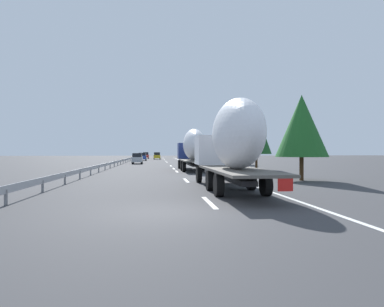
{
  "coord_description": "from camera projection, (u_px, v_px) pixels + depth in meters",
  "views": [
    {
      "loc": [
        -11.1,
        0.32,
        2.03
      ],
      "look_at": [
        18.9,
        -2.94,
        1.88
      ],
      "focal_mm": 30.94,
      "sensor_mm": 36.0,
      "label": 1
    }
  ],
  "objects": [
    {
      "name": "tree_5",
      "position": [
        256.0,
        133.0,
        37.38
      ],
      "size": [
        3.4,
        3.4,
        6.61
      ],
      "color": "#472D19",
      "rests_on": "ground_plane"
    },
    {
      "name": "lane_stripe_1",
      "position": [
        186.0,
        180.0,
        23.48
      ],
      "size": [
        3.2,
        0.2,
        0.01
      ],
      "primitive_type": "cube",
      "color": "white",
      "rests_on": "ground_plane"
    },
    {
      "name": "truck_trailing",
      "position": [
        231.0,
        142.0,
        17.34
      ],
      "size": [
        12.76,
        2.55,
        4.62
      ],
      "color": "silver",
      "rests_on": "ground_plane"
    },
    {
      "name": "car_red_compact",
      "position": [
        146.0,
        155.0,
        100.87
      ],
      "size": [
        4.52,
        1.79,
        1.93
      ],
      "color": "red",
      "rests_on": "ground_plane"
    },
    {
      "name": "tree_2",
      "position": [
        205.0,
        144.0,
        68.73
      ],
      "size": [
        3.22,
        3.22,
        5.48
      ],
      "color": "#472D19",
      "rests_on": "ground_plane"
    },
    {
      "name": "lane_stripe_4",
      "position": [
        171.0,
        166.0,
        47.79
      ],
      "size": [
        3.2,
        0.2,
        0.01
      ],
      "primitive_type": "cube",
      "color": "white",
      "rests_on": "ground_plane"
    },
    {
      "name": "lane_stripe_0",
      "position": [
        209.0,
        202.0,
        13.26
      ],
      "size": [
        3.2,
        0.2,
        0.01
      ],
      "primitive_type": "cube",
      "color": "white",
      "rests_on": "ground_plane"
    },
    {
      "name": "lane_stripe_2",
      "position": [
        177.0,
        171.0,
        34.1
      ],
      "size": [
        3.2,
        0.2,
        0.01
      ],
      "primitive_type": "cube",
      "color": "white",
      "rests_on": "ground_plane"
    },
    {
      "name": "car_silver_hatch",
      "position": [
        137.0,
        158.0,
        56.4
      ],
      "size": [
        4.33,
        1.72,
        1.81
      ],
      "color": "#ADB2B7",
      "rests_on": "ground_plane"
    },
    {
      "name": "road_sign",
      "position": [
        199.0,
        150.0,
        54.28
      ],
      "size": [
        0.1,
        0.9,
        3.36
      ],
      "color": "gray",
      "rests_on": "ground_plane"
    },
    {
      "name": "lane_stripe_6",
      "position": [
        166.0,
        161.0,
        72.22
      ],
      "size": [
        3.2,
        0.2,
        0.01
      ],
      "primitive_type": "cube",
      "color": "white",
      "rests_on": "ground_plane"
    },
    {
      "name": "truck_lead",
      "position": [
        193.0,
        148.0,
        35.66
      ],
      "size": [
        12.18,
        2.55,
        4.41
      ],
      "color": "navy",
      "rests_on": "ground_plane"
    },
    {
      "name": "guardrail_median",
      "position": [
        121.0,
        161.0,
        53.17
      ],
      "size": [
        94.0,
        0.1,
        0.76
      ],
      "color": "#9EA0A5",
      "rests_on": "ground_plane"
    },
    {
      "name": "lane_stripe_5",
      "position": [
        167.0,
        162.0,
        64.57
      ],
      "size": [
        3.2,
        0.2,
        0.01
      ],
      "primitive_type": "cube",
      "color": "white",
      "rests_on": "ground_plane"
    },
    {
      "name": "lane_stripe_8",
      "position": [
        163.0,
        159.0,
        96.61
      ],
      "size": [
        3.2,
        0.2,
        0.01
      ],
      "primitive_type": "cube",
      "color": "white",
      "rests_on": "ground_plane"
    },
    {
      "name": "lane_stripe_3",
      "position": [
        174.0,
        169.0,
        39.81
      ],
      "size": [
        3.2,
        0.2,
        0.01
      ],
      "primitive_type": "cube",
      "color": "white",
      "rests_on": "ground_plane"
    },
    {
      "name": "tree_0",
      "position": [
        239.0,
        142.0,
        52.17
      ],
      "size": [
        3.72,
        3.72,
        5.36
      ],
      "color": "#472D19",
      "rests_on": "ground_plane"
    },
    {
      "name": "edge_line_right",
      "position": [
        190.0,
        164.0,
        56.41
      ],
      "size": [
        110.0,
        0.2,
        0.01
      ],
      "primitive_type": "cube",
      "color": "white",
      "rests_on": "ground_plane"
    },
    {
      "name": "ground_plane",
      "position": [
        158.0,
        165.0,
        50.84
      ],
      "size": [
        260.0,
        260.0,
        0.0
      ],
      "primitive_type": "plane",
      "color": "#38383A"
    },
    {
      "name": "lane_stripe_7",
      "position": [
        164.0,
        160.0,
        85.64
      ],
      "size": [
        3.2,
        0.2,
        0.01
      ],
      "primitive_type": "cube",
      "color": "white",
      "rests_on": "ground_plane"
    },
    {
      "name": "tree_4",
      "position": [
        227.0,
        144.0,
        46.82
      ],
      "size": [
        2.91,
        2.91,
        5.08
      ],
      "color": "#472D19",
      "rests_on": "ground_plane"
    },
    {
      "name": "car_blue_sedan",
      "position": [
        142.0,
        157.0,
        77.04
      ],
      "size": [
        4.08,
        1.78,
        1.83
      ],
      "color": "#28479E",
      "rests_on": "ground_plane"
    },
    {
      "name": "tree_1",
      "position": [
        200.0,
        144.0,
        88.55
      ],
      "size": [
        3.5,
        3.5,
        6.86
      ],
      "color": "#472D19",
      "rests_on": "ground_plane"
    },
    {
      "name": "car_yellow_coupe",
      "position": [
        157.0,
        156.0,
        90.82
      ],
      "size": [
        4.55,
        1.85,
        1.92
      ],
      "color": "gold",
      "rests_on": "ground_plane"
    },
    {
      "name": "tree_3",
      "position": [
        302.0,
        126.0,
        23.52
      ],
      "size": [
        3.69,
        3.69,
        6.1
      ],
      "color": "#472D19",
      "rests_on": "ground_plane"
    },
    {
      "name": "lane_stripe_9",
      "position": [
        163.0,
        158.0,
        106.71
      ],
      "size": [
        3.2,
        0.2,
        0.01
      ],
      "primitive_type": "cube",
      "color": "white",
      "rests_on": "ground_plane"
    }
  ]
}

